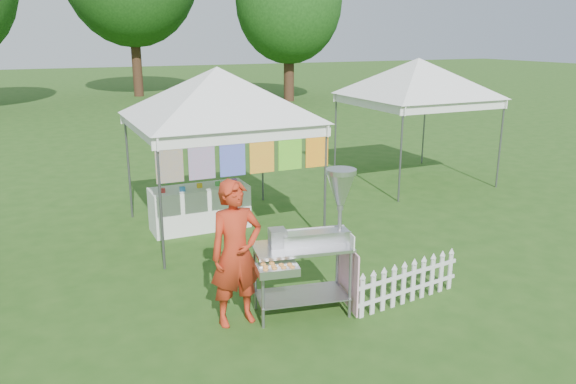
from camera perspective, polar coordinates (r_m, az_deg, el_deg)
name	(u,v)px	position (r m, az deg, el deg)	size (l,w,h in m)	color
ground	(305,307)	(7.71, 1.73, -11.63)	(120.00, 120.00, 0.00)	#244D16
canopy_main	(217,67)	(10.11, -7.23, 12.46)	(4.24, 4.24, 3.45)	#59595E
canopy_right	(419,58)	(14.06, 13.15, 13.09)	(4.24, 4.24, 3.45)	#59595E
tree_right	(289,2)	(31.05, 0.09, 18.77)	(5.60, 5.60, 8.42)	#311B11
donut_cart	(318,232)	(7.17, 3.04, -4.03)	(1.50, 0.93, 1.91)	gray
vendor	(236,253)	(7.00, -5.30, -6.23)	(0.68, 0.45, 1.87)	#AD2B15
picket_fence	(408,283)	(7.89, 12.13, -9.04)	(1.79, 0.25, 0.56)	silver
display_table	(200,208)	(10.67, -8.94, -1.58)	(1.80, 0.70, 0.81)	white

